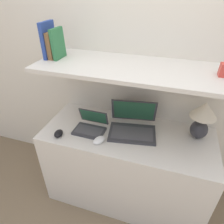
# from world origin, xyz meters

# --- Properties ---
(ground_plane) EXTENTS (12.00, 12.00, 0.00)m
(ground_plane) POSITION_xyz_m (0.00, 0.00, 0.00)
(ground_plane) COLOR #7A664C
(wall_back) EXTENTS (6.00, 0.05, 2.40)m
(wall_back) POSITION_xyz_m (0.00, 0.66, 1.20)
(wall_back) COLOR silver
(wall_back) RESTS_ON ground_plane
(desk) EXTENTS (1.40, 0.59, 0.78)m
(desk) POSITION_xyz_m (0.00, 0.30, 0.39)
(desk) COLOR silver
(desk) RESTS_ON ground_plane
(back_riser) EXTENTS (1.40, 0.04, 1.30)m
(back_riser) POSITION_xyz_m (0.00, 0.61, 0.65)
(back_riser) COLOR silver
(back_riser) RESTS_ON ground_plane
(shelf) EXTENTS (1.40, 0.53, 0.03)m
(shelf) POSITION_xyz_m (0.00, 0.36, 1.31)
(shelf) COLOR silver
(shelf) RESTS_ON back_riser
(table_lamp) EXTENTS (0.20, 0.20, 0.32)m
(table_lamp) POSITION_xyz_m (0.54, 0.42, 0.97)
(table_lamp) COLOR #2D2D33
(table_lamp) RESTS_ON desk
(laptop_large) EXTENTS (0.42, 0.37, 0.24)m
(laptop_large) POSITION_xyz_m (0.03, 0.34, 0.83)
(laptop_large) COLOR #333338
(laptop_large) RESTS_ON desk
(laptop_small) EXTENTS (0.25, 0.21, 0.16)m
(laptop_small) POSITION_xyz_m (-0.30, 0.25, 0.81)
(laptop_small) COLOR #333338
(laptop_small) RESTS_ON desk
(computer_mouse) EXTENTS (0.11, 0.13, 0.04)m
(computer_mouse) POSITION_xyz_m (-0.18, 0.12, 0.80)
(computer_mouse) COLOR white
(computer_mouse) RESTS_ON desk
(second_mouse) EXTENTS (0.08, 0.10, 0.04)m
(second_mouse) POSITION_xyz_m (-0.52, 0.10, 0.80)
(second_mouse) COLOR black
(second_mouse) RESTS_ON desk
(router_box) EXTENTS (0.09, 0.08, 0.15)m
(router_box) POSITION_xyz_m (-0.15, 0.51, 0.85)
(router_box) COLOR white
(router_box) RESTS_ON desk
(book_blue) EXTENTS (0.03, 0.16, 0.26)m
(book_blue) POSITION_xyz_m (-0.65, 0.36, 1.45)
(book_blue) COLOR #284293
(book_blue) RESTS_ON shelf
(book_brown) EXTENTS (0.04, 0.14, 0.19)m
(book_brown) POSITION_xyz_m (-0.62, 0.36, 1.42)
(book_brown) COLOR brown
(book_brown) RESTS_ON shelf
(book_green) EXTENTS (0.03, 0.16, 0.22)m
(book_green) POSITION_xyz_m (-0.58, 0.36, 1.43)
(book_green) COLOR #2D7042
(book_green) RESTS_ON shelf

